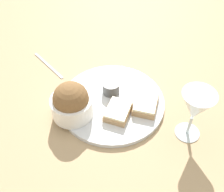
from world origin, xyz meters
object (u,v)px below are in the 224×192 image
salad_bowl (71,102)px  fork (48,65)px  cheese_toast_near (146,104)px  cheese_toast_far (118,111)px  wine_glass (195,108)px  sauce_ramekin (111,87)px

salad_bowl → fork: 0.25m
cheese_toast_near → cheese_toast_far: bearing=-48.5°
wine_glass → fork: wine_glass is taller
sauce_ramekin → wine_glass: bearing=78.1°
sauce_ramekin → cheese_toast_far: 0.09m
cheese_toast_far → fork: bearing=-111.3°
cheese_toast_far → wine_glass: wine_glass is taller
salad_bowl → cheese_toast_far: salad_bowl is taller
wine_glass → fork: (-0.09, -0.49, -0.10)m
cheese_toast_near → wine_glass: bearing=75.5°
salad_bowl → sauce_ramekin: salad_bowl is taller
sauce_ramekin → fork: sauce_ramekin is taller
cheese_toast_far → fork: cheese_toast_far is taller
wine_glass → fork: 0.51m
sauce_ramekin → cheese_toast_near: size_ratio=0.56×
fork → wine_glass: bearing=79.1°
salad_bowl → sauce_ramekin: bearing=150.3°
cheese_toast_near → cheese_toast_far: (0.06, -0.06, 0.00)m
cheese_toast_far → wine_glass: bearing=96.5°
sauce_ramekin → cheese_toast_near: sauce_ramekin is taller
salad_bowl → cheese_toast_near: (-0.10, 0.18, -0.03)m
salad_bowl → cheese_toast_near: salad_bowl is taller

